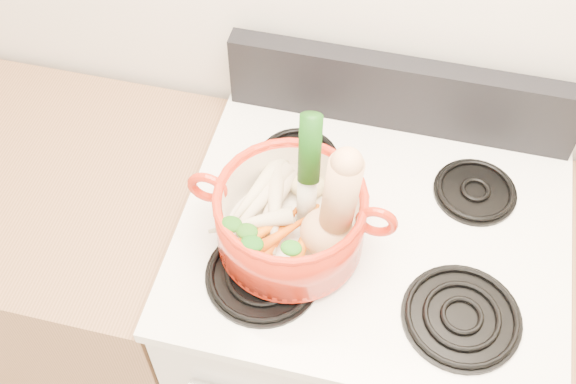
% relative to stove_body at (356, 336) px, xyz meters
% --- Properties ---
extents(stove_body, '(0.76, 0.65, 0.92)m').
position_rel_stove_body_xyz_m(stove_body, '(0.00, 0.00, 0.00)').
color(stove_body, silver).
rests_on(stove_body, floor).
extents(cooktop, '(0.78, 0.67, 0.03)m').
position_rel_stove_body_xyz_m(cooktop, '(0.00, 0.00, 0.47)').
color(cooktop, white).
rests_on(cooktop, stove_body).
extents(control_backsplash, '(0.76, 0.05, 0.18)m').
position_rel_stove_body_xyz_m(control_backsplash, '(0.00, 0.30, 0.58)').
color(control_backsplash, black).
rests_on(control_backsplash, cooktop).
extents(burner_front_left, '(0.22, 0.22, 0.02)m').
position_rel_stove_body_xyz_m(burner_front_left, '(-0.19, -0.16, 0.50)').
color(burner_front_left, black).
rests_on(burner_front_left, cooktop).
extents(burner_front_right, '(0.22, 0.22, 0.02)m').
position_rel_stove_body_xyz_m(burner_front_right, '(0.19, -0.16, 0.50)').
color(burner_front_right, black).
rests_on(burner_front_right, cooktop).
extents(burner_back_left, '(0.17, 0.17, 0.02)m').
position_rel_stove_body_xyz_m(burner_back_left, '(-0.19, 0.14, 0.50)').
color(burner_back_left, black).
rests_on(burner_back_left, cooktop).
extents(burner_back_right, '(0.17, 0.17, 0.02)m').
position_rel_stove_body_xyz_m(burner_back_right, '(0.19, 0.14, 0.50)').
color(burner_back_right, black).
rests_on(burner_back_right, cooktop).
extents(dutch_oven, '(0.29, 0.29, 0.14)m').
position_rel_stove_body_xyz_m(dutch_oven, '(-0.16, -0.08, 0.58)').
color(dutch_oven, '#B6220F').
rests_on(dutch_oven, burner_front_left).
extents(pot_handle_left, '(0.08, 0.02, 0.08)m').
position_rel_stove_body_xyz_m(pot_handle_left, '(-0.32, -0.07, 0.63)').
color(pot_handle_left, '#B6220F').
rests_on(pot_handle_left, dutch_oven).
extents(pot_handle_right, '(0.08, 0.02, 0.08)m').
position_rel_stove_body_xyz_m(pot_handle_right, '(0.00, -0.08, 0.63)').
color(pot_handle_right, '#B6220F').
rests_on(pot_handle_right, dutch_oven).
extents(squash, '(0.14, 0.13, 0.27)m').
position_rel_stove_body_xyz_m(squash, '(-0.08, -0.09, 0.67)').
color(squash, tan).
rests_on(squash, dutch_oven).
extents(leek, '(0.05, 0.10, 0.27)m').
position_rel_stove_body_xyz_m(leek, '(-0.14, -0.03, 0.67)').
color(leek, beige).
rests_on(leek, dutch_oven).
extents(ginger, '(0.09, 0.07, 0.04)m').
position_rel_stove_body_xyz_m(ginger, '(-0.15, 0.02, 0.56)').
color(ginger, tan).
rests_on(ginger, dutch_oven).
extents(parsnip_0, '(0.08, 0.23, 0.06)m').
position_rel_stove_body_xyz_m(parsnip_0, '(-0.20, -0.04, 0.56)').
color(parsnip_0, beige).
rests_on(parsnip_0, dutch_oven).
extents(parsnip_1, '(0.12, 0.22, 0.06)m').
position_rel_stove_body_xyz_m(parsnip_1, '(-0.23, -0.05, 0.57)').
color(parsnip_1, beige).
rests_on(parsnip_1, dutch_oven).
extents(parsnip_2, '(0.09, 0.20, 0.06)m').
position_rel_stove_body_xyz_m(parsnip_2, '(-0.19, -0.05, 0.57)').
color(parsnip_2, beige).
rests_on(parsnip_2, dutch_oven).
extents(parsnip_3, '(0.17, 0.09, 0.05)m').
position_rel_stove_body_xyz_m(parsnip_3, '(-0.23, -0.10, 0.58)').
color(parsnip_3, beige).
rests_on(parsnip_3, dutch_oven).
extents(parsnip_4, '(0.11, 0.20, 0.05)m').
position_rel_stove_body_xyz_m(parsnip_4, '(-0.24, -0.03, 0.58)').
color(parsnip_4, beige).
rests_on(parsnip_4, dutch_oven).
extents(carrot_0, '(0.08, 0.17, 0.05)m').
position_rel_stove_body_xyz_m(carrot_0, '(-0.18, -0.12, 0.56)').
color(carrot_0, '#D2540A').
rests_on(carrot_0, dutch_oven).
extents(carrot_1, '(0.12, 0.13, 0.04)m').
position_rel_stove_body_xyz_m(carrot_1, '(-0.20, -0.11, 0.56)').
color(carrot_1, '#D8660A').
rests_on(carrot_1, dutch_oven).
extents(carrot_2, '(0.05, 0.16, 0.04)m').
position_rel_stove_body_xyz_m(carrot_2, '(-0.12, -0.10, 0.56)').
color(carrot_2, '#DB600A').
rests_on(carrot_2, dutch_oven).
extents(carrot_3, '(0.11, 0.12, 0.04)m').
position_rel_stove_body_xyz_m(carrot_3, '(-0.17, -0.11, 0.57)').
color(carrot_3, '#CD5F0A').
rests_on(carrot_3, dutch_oven).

